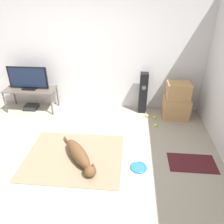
# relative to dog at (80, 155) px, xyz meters

# --- Properties ---
(ground_plane) EXTENTS (12.00, 12.00, 0.00)m
(ground_plane) POSITION_rel_dog_xyz_m (-0.20, -0.06, -0.14)
(ground_plane) COLOR #9E9384
(wall_back) EXTENTS (8.00, 0.06, 2.55)m
(wall_back) POSITION_rel_dog_xyz_m (-0.20, 2.04, 1.14)
(wall_back) COLOR silver
(wall_back) RESTS_ON ground_plane
(area_rug) EXTENTS (1.64, 1.32, 0.01)m
(area_rug) POSITION_rel_dog_xyz_m (-0.13, 0.11, -0.13)
(area_rug) COLOR #847056
(area_rug) RESTS_ON ground_plane
(dog) EXTENTS (0.76, 0.97, 0.26)m
(dog) POSITION_rel_dog_xyz_m (0.00, 0.00, 0.00)
(dog) COLOR brown
(dog) RESTS_ON area_rug
(frisbee) EXTENTS (0.27, 0.27, 0.03)m
(frisbee) POSITION_rel_dog_xyz_m (0.97, -0.06, -0.12)
(frisbee) COLOR blue
(frisbee) RESTS_ON ground_plane
(cardboard_box_lower) EXTENTS (0.56, 0.41, 0.46)m
(cardboard_box_lower) POSITION_rel_dog_xyz_m (1.80, 1.64, 0.09)
(cardboard_box_lower) COLOR tan
(cardboard_box_lower) RESTS_ON ground_plane
(cardboard_box_upper) EXTENTS (0.48, 0.36, 0.35)m
(cardboard_box_upper) POSITION_rel_dog_xyz_m (1.79, 1.62, 0.50)
(cardboard_box_upper) COLOR tan
(cardboard_box_upper) RESTS_ON cardboard_box_lower
(floor_speaker) EXTENTS (0.18, 0.18, 0.94)m
(floor_speaker) POSITION_rel_dog_xyz_m (1.07, 1.82, 0.33)
(floor_speaker) COLOR black
(floor_speaker) RESTS_ON ground_plane
(tv_stand) EXTENTS (1.15, 0.50, 0.52)m
(tv_stand) POSITION_rel_dog_xyz_m (-1.50, 1.70, 0.33)
(tv_stand) COLOR brown
(tv_stand) RESTS_ON ground_plane
(tv) EXTENTS (0.89, 0.20, 0.51)m
(tv) POSITION_rel_dog_xyz_m (-1.50, 1.70, 0.64)
(tv) COLOR black
(tv) RESTS_ON tv_stand
(tennis_ball_by_boxes) EXTENTS (0.07, 0.07, 0.07)m
(tennis_ball_by_boxes) POSITION_rel_dog_xyz_m (1.34, 1.50, -0.10)
(tennis_ball_by_boxes) COLOR #C6E033
(tennis_ball_by_boxes) RESTS_ON ground_plane
(tennis_ball_near_speaker) EXTENTS (0.07, 0.07, 0.07)m
(tennis_ball_near_speaker) POSITION_rel_dog_xyz_m (1.35, 1.18, -0.10)
(tennis_ball_near_speaker) COLOR #C6E033
(tennis_ball_near_speaker) RESTS_ON ground_plane
(tennis_ball_loose_on_carpet) EXTENTS (0.07, 0.07, 0.07)m
(tennis_ball_loose_on_carpet) POSITION_rel_dog_xyz_m (1.18, 1.56, -0.10)
(tennis_ball_loose_on_carpet) COLOR #C6E033
(tennis_ball_loose_on_carpet) RESTS_ON ground_plane
(game_console) EXTENTS (0.30, 0.28, 0.09)m
(game_console) POSITION_rel_dog_xyz_m (-1.56, 1.71, -0.09)
(game_console) COLOR black
(game_console) RESTS_ON ground_plane
(door_mat) EXTENTS (0.77, 0.46, 0.01)m
(door_mat) POSITION_rel_dog_xyz_m (1.85, 0.14, -0.13)
(door_mat) COLOR #47191E
(door_mat) RESTS_ON ground_plane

